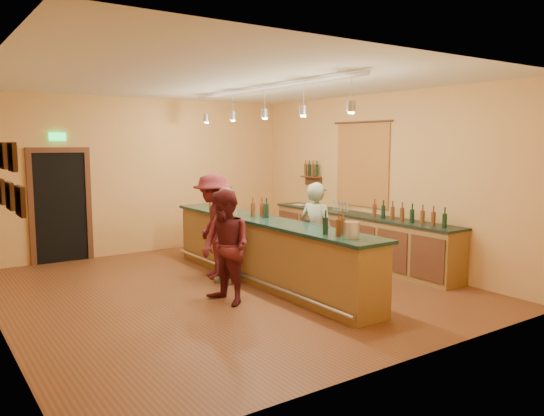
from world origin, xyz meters
TOP-DOWN VIEW (x-y plane):
  - floor at (0.00, 0.00)m, footprint 7.00×7.00m
  - ceiling at (0.00, 0.00)m, footprint 6.50×7.00m
  - wall_back at (0.00, 3.50)m, footprint 6.50×0.02m
  - wall_front at (0.00, -3.50)m, footprint 6.50×0.02m
  - wall_right at (3.25, 0.00)m, footprint 0.02×7.00m
  - doorway at (-1.70, 3.47)m, footprint 1.15×0.09m
  - tapestry at (3.23, 0.40)m, footprint 0.03×1.40m
  - bottle_shelf at (3.17, 1.90)m, footprint 0.17×0.55m
  - picture_grid at (-3.21, -0.75)m, footprint 0.06×2.20m
  - back_counter at (2.97, 0.18)m, footprint 0.60×4.55m
  - tasting_bar at (0.69, -0.00)m, footprint 0.73×5.10m
  - pendant_track at (0.69, -0.00)m, footprint 0.11×4.60m
  - bartender at (1.24, -0.66)m, footprint 0.55×0.69m
  - customer_a at (-0.43, -0.68)m, footprint 0.73×0.88m
  - customer_b at (0.14, 0.30)m, footprint 0.39×0.93m
  - customer_c at (0.14, 0.75)m, footprint 0.94×1.28m
  - bar_stool at (1.78, 2.20)m, footprint 0.30×0.30m

SIDE VIEW (x-z plane):
  - floor at x=0.00m, z-range 0.00..0.00m
  - bar_stool at x=1.78m, z-range 0.17..0.79m
  - back_counter at x=2.97m, z-range -0.15..1.12m
  - tasting_bar at x=0.69m, z-range -0.08..1.30m
  - customer_b at x=0.14m, z-range 0.00..1.58m
  - customer_a at x=-0.43m, z-range 0.00..1.64m
  - bartender at x=1.24m, z-range 0.00..1.67m
  - customer_c at x=0.14m, z-range 0.00..1.78m
  - doorway at x=-1.70m, z-range -0.11..2.36m
  - wall_back at x=0.00m, z-range 0.00..3.20m
  - wall_front at x=0.00m, z-range 0.00..3.20m
  - wall_right at x=3.25m, z-range 0.00..3.20m
  - bottle_shelf at x=3.17m, z-range 1.39..1.94m
  - tapestry at x=3.23m, z-range 1.05..2.65m
  - picture_grid at x=-3.21m, z-range 1.60..2.30m
  - pendant_track at x=0.69m, z-range 2.73..3.24m
  - ceiling at x=0.00m, z-range 3.19..3.21m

